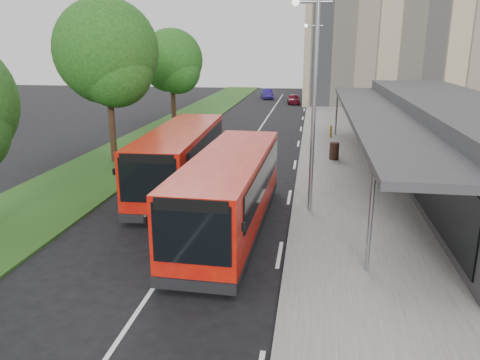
% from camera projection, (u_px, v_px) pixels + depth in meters
% --- Properties ---
extents(ground, '(120.00, 120.00, 0.00)m').
position_uv_depth(ground, '(195.00, 226.00, 17.39)').
color(ground, black).
rests_on(ground, ground).
extents(pavement, '(5.00, 80.00, 0.15)m').
position_uv_depth(pavement, '(336.00, 133.00, 35.49)').
color(pavement, slate).
rests_on(pavement, ground).
extents(grass_verge, '(5.00, 80.00, 0.10)m').
position_uv_depth(grass_verge, '(171.00, 129.00, 37.41)').
color(grass_verge, '#224B18').
rests_on(grass_verge, ground).
extents(lane_centre_line, '(0.12, 70.00, 0.01)m').
position_uv_depth(lane_centre_line, '(249.00, 145.00, 31.64)').
color(lane_centre_line, silver).
rests_on(lane_centre_line, ground).
extents(kerb_dashes, '(0.12, 56.00, 0.01)m').
position_uv_depth(kerb_dashes, '(300.00, 136.00, 34.96)').
color(kerb_dashes, silver).
rests_on(kerb_dashes, ground).
extents(office_block, '(22.00, 12.00, 18.00)m').
position_uv_depth(office_block, '(404.00, 23.00, 52.76)').
color(office_block, tan).
rests_on(office_block, ground).
extents(station_building, '(7.70, 26.00, 4.00)m').
position_uv_depth(station_building, '(450.00, 140.00, 22.84)').
color(station_building, '#313134').
rests_on(station_building, ground).
extents(tree_mid, '(5.62, 5.62, 9.02)m').
position_uv_depth(tree_mid, '(107.00, 58.00, 25.41)').
color(tree_mid, '#351F15').
rests_on(tree_mid, ground).
extents(tree_far, '(4.88, 4.88, 7.85)m').
position_uv_depth(tree_far, '(172.00, 64.00, 37.03)').
color(tree_far, '#351F15').
rests_on(tree_far, ground).
extents(lamp_post_near, '(1.44, 0.28, 8.00)m').
position_uv_depth(lamp_post_near, '(312.00, 94.00, 17.39)').
color(lamp_post_near, gray).
rests_on(lamp_post_near, pavement).
extents(lamp_post_far, '(1.44, 0.28, 8.00)m').
position_uv_depth(lamp_post_far, '(314.00, 69.00, 36.39)').
color(lamp_post_far, gray).
rests_on(lamp_post_far, pavement).
extents(bus_main, '(2.80, 9.95, 2.79)m').
position_uv_depth(bus_main, '(230.00, 192.00, 16.65)').
color(bus_main, red).
rests_on(bus_main, ground).
extents(bus_second, '(2.95, 10.10, 2.83)m').
position_uv_depth(bus_second, '(181.00, 159.00, 21.48)').
color(bus_second, red).
rests_on(bus_second, ground).
extents(litter_bin, '(0.56, 0.56, 0.98)m').
position_uv_depth(litter_bin, '(334.00, 151.00, 26.89)').
color(litter_bin, '#321D14').
rests_on(litter_bin, pavement).
extents(bollard, '(0.17, 0.17, 0.86)m').
position_uv_depth(bollard, '(331.00, 131.00, 33.42)').
color(bollard, '#F3B20C').
rests_on(bollard, pavement).
extents(car_near, '(1.67, 3.47, 1.14)m').
position_uv_depth(car_near, '(294.00, 99.00, 54.27)').
color(car_near, maroon).
rests_on(car_near, ground).
extents(car_far, '(2.08, 3.92, 1.23)m').
position_uv_depth(car_far, '(267.00, 94.00, 59.61)').
color(car_far, navy).
rests_on(car_far, ground).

